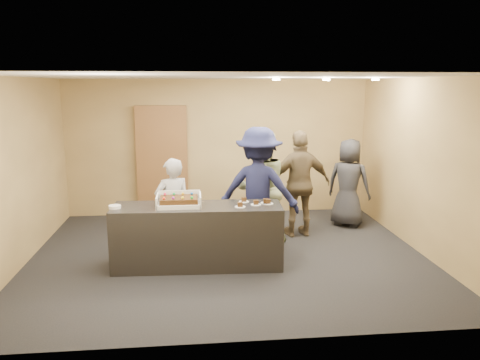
{
  "coord_description": "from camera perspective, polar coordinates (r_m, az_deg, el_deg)",
  "views": [
    {
      "loc": [
        -0.52,
        -6.84,
        2.58
      ],
      "look_at": [
        0.18,
        0.0,
        1.18
      ],
      "focal_mm": 35.0,
      "sensor_mm": 36.0,
      "label": 1
    }
  ],
  "objects": [
    {
      "name": "storage_cabinet",
      "position": [
        9.39,
        -9.46,
        2.24
      ],
      "size": [
        1.0,
        0.15,
        2.19
      ],
      "primitive_type": "cube",
      "color": "brown",
      "rests_on": "floor"
    },
    {
      "name": "person_brown_extra",
      "position": [
        8.09,
        7.34,
        -0.48
      ],
      "size": [
        1.12,
        0.57,
        1.83
      ],
      "primitive_type": "imported",
      "rotation": [
        0.0,
        0.0,
        3.26
      ],
      "color": "brown",
      "rests_on": "floor"
    },
    {
      "name": "slice_b",
      "position": [
        6.86,
        0.48,
        -2.49
      ],
      "size": [
        0.15,
        0.15,
        0.07
      ],
      "color": "white",
      "rests_on": "serving_counter"
    },
    {
      "name": "sheet_cake",
      "position": [
        6.66,
        -7.46,
        -2.37
      ],
      "size": [
        0.53,
        0.37,
        0.11
      ],
      "color": "#38200C",
      "rests_on": "cake_box"
    },
    {
      "name": "room",
      "position": [
        6.97,
        -1.48,
        1.32
      ],
      "size": [
        6.04,
        6.0,
        2.7
      ],
      "color": "black",
      "rests_on": "ground"
    },
    {
      "name": "person_dark_suit",
      "position": [
        8.85,
        13.11,
        -0.33
      ],
      "size": [
        0.95,
        0.88,
        1.63
      ],
      "primitive_type": "imported",
      "rotation": [
        0.0,
        0.0,
        2.53
      ],
      "color": "#27272C",
      "rests_on": "floor"
    },
    {
      "name": "slice_d",
      "position": [
        6.78,
        3.17,
        -2.66
      ],
      "size": [
        0.15,
        0.15,
        0.07
      ],
      "color": "white",
      "rests_on": "serving_counter"
    },
    {
      "name": "serving_counter",
      "position": [
        6.8,
        -5.17,
        -6.81
      ],
      "size": [
        2.43,
        0.8,
        0.9
      ],
      "primitive_type": "cube",
      "rotation": [
        0.0,
        0.0,
        -0.04
      ],
      "color": "black",
      "rests_on": "floor"
    },
    {
      "name": "cake_box",
      "position": [
        6.69,
        -7.44,
        -2.77
      ],
      "size": [
        0.62,
        0.43,
        0.18
      ],
      "color": "white",
      "rests_on": "serving_counter"
    },
    {
      "name": "ceiling_spotlights",
      "position": [
        7.64,
        10.49,
        11.97
      ],
      "size": [
        1.72,
        0.12,
        0.03
      ],
      "color": "#FFEAC6",
      "rests_on": "ceiling"
    },
    {
      "name": "person_server_grey",
      "position": [
        7.15,
        -8.2,
        -3.37
      ],
      "size": [
        0.65,
        0.54,
        1.52
      ],
      "primitive_type": "imported",
      "rotation": [
        0.0,
        0.0,
        3.5
      ],
      "color": "#A0A0A5",
      "rests_on": "floor"
    },
    {
      "name": "slice_a",
      "position": [
        6.57,
        0.01,
        -3.12
      ],
      "size": [
        0.15,
        0.15,
        0.07
      ],
      "color": "white",
      "rests_on": "serving_counter"
    },
    {
      "name": "plate_stack",
      "position": [
        6.74,
        -15.02,
        -3.17
      ],
      "size": [
        0.17,
        0.17,
        0.04
      ],
      "primitive_type": "cylinder",
      "color": "white",
      "rests_on": "serving_counter"
    },
    {
      "name": "slice_e",
      "position": [
        6.76,
        3.44,
        -2.72
      ],
      "size": [
        0.15,
        0.15,
        0.07
      ],
      "color": "white",
      "rests_on": "serving_counter"
    },
    {
      "name": "person_navy_man",
      "position": [
        7.32,
        2.29,
        -1.17
      ],
      "size": [
        1.42,
        1.07,
        1.96
      ],
      "primitive_type": "imported",
      "rotation": [
        0.0,
        0.0,
        2.84
      ],
      "color": "#16193B",
      "rests_on": "floor"
    },
    {
      "name": "person_sage_man",
      "position": [
        7.7,
        2.66,
        -0.88
      ],
      "size": [
        1.09,
        0.96,
        1.87
      ],
      "primitive_type": "imported",
      "rotation": [
        0.0,
        0.0,
        3.47
      ],
      "color": "#98A678",
      "rests_on": "floor"
    },
    {
      "name": "slice_c",
      "position": [
        6.69,
        1.96,
        -2.85
      ],
      "size": [
        0.15,
        0.15,
        0.07
      ],
      "color": "white",
      "rests_on": "serving_counter"
    }
  ]
}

